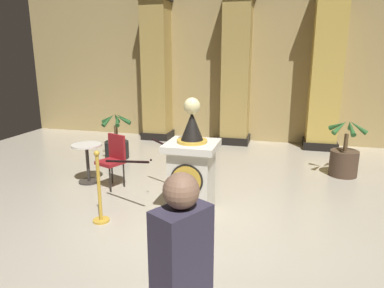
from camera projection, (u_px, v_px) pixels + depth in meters
name	position (u px, v px, depth m)	size (l,w,h in m)	color
ground_plane	(185.00, 226.00, 4.94)	(12.90, 12.90, 0.00)	#B2A893
back_wall	(239.00, 67.00, 9.58)	(12.90, 0.16, 4.08)	tan
pedestal_clock	(192.00, 170.00, 5.20)	(0.75, 0.75, 1.76)	silver
stanchion_near	(191.00, 165.00, 6.45)	(0.24, 0.24, 1.06)	gold
stanchion_far	(100.00, 197.00, 4.98)	(0.24, 0.24, 1.06)	gold
velvet_rope	(151.00, 155.00, 5.61)	(1.36, 1.38, 0.22)	black
column_left	(157.00, 70.00, 9.77)	(0.83, 0.83, 3.92)	black
column_right	(326.00, 72.00, 8.68)	(0.87, 0.87, 3.92)	black
column_centre_rear	(236.00, 71.00, 9.23)	(0.85, 0.85, 3.92)	black
potted_palm_left	(117.00, 145.00, 8.14)	(0.77, 0.72, 1.09)	black
potted_palm_right	(344.00, 159.00, 6.93)	(0.72, 0.73, 1.16)	#4C3828
bystander_guest	(182.00, 288.00, 2.24)	(0.37, 0.42, 1.66)	#383347
cafe_table	(87.00, 158.00, 6.53)	(0.55, 0.55, 0.74)	#332D28
cafe_chair_red	(113.00, 156.00, 6.29)	(0.52, 0.52, 0.96)	black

